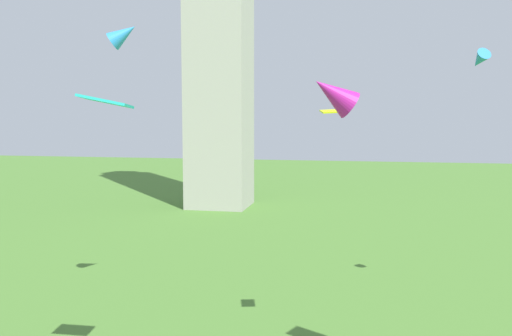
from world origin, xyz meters
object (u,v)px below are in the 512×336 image
at_px(kite_flying_1, 330,111).
at_px(kite_flying_7, 124,34).
at_px(kite_flying_3, 105,101).
at_px(kite_flying_8, 480,60).
at_px(kite_flying_6, 333,93).

relative_size(kite_flying_1, kite_flying_7, 0.65).
bearing_deg(kite_flying_3, kite_flying_8, 33.52).
xyz_separation_m(kite_flying_1, kite_flying_7, (-10.15, 3.10, 3.76)).
bearing_deg(kite_flying_1, kite_flying_7, 59.95).
height_order(kite_flying_3, kite_flying_8, kite_flying_8).
distance_m(kite_flying_7, kite_flying_8, 17.56).
relative_size(kite_flying_3, kite_flying_7, 0.98).
relative_size(kite_flying_6, kite_flying_7, 0.82).
xyz_separation_m(kite_flying_6, kite_flying_7, (-10.70, 11.16, 3.40)).
relative_size(kite_flying_1, kite_flying_3, 0.66).
relative_size(kite_flying_7, kite_flying_8, 1.30).
distance_m(kite_flying_6, kite_flying_7, 15.83).
relative_size(kite_flying_3, kite_flying_8, 1.28).
bearing_deg(kite_flying_6, kite_flying_7, -155.00).
height_order(kite_flying_1, kite_flying_8, kite_flying_8).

